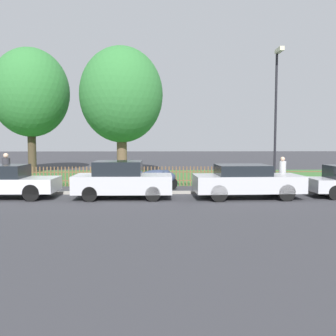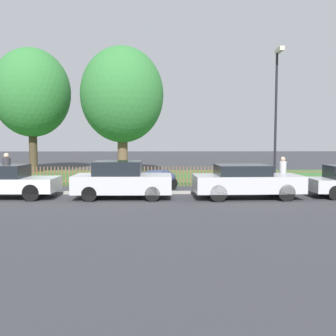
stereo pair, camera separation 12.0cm
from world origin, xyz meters
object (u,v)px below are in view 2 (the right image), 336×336
parked_car_navy_estate (122,180)px  street_lamp (277,105)px  pedestrian_near_fence (283,172)px  tree_nearest_kerb (32,93)px  pedestrian_by_lamp (7,170)px  parked_car_red_compact (246,181)px  covered_motorcycle (159,177)px  tree_behind_motorcycle (122,95)px  parked_car_black_saloon (5,181)px

parked_car_navy_estate → street_lamp: street_lamp is taller
pedestrian_near_fence → tree_nearest_kerb: bearing=52.0°
pedestrian_by_lamp → street_lamp: 13.00m
parked_car_navy_estate → tree_nearest_kerb: 15.01m
parked_car_red_compact → covered_motorcycle: parked_car_red_compact is taller
pedestrian_near_fence → street_lamp: bearing=127.8°
covered_motorcycle → tree_behind_motorcycle: (-2.44, 6.99, 4.77)m
pedestrian_by_lamp → parked_car_black_saloon: bearing=-109.7°
parked_car_navy_estate → covered_motorcycle: size_ratio=2.06×
tree_nearest_kerb → pedestrian_near_fence: tree_nearest_kerb is taller
parked_car_red_compact → parked_car_black_saloon: bearing=176.4°
covered_motorcycle → pedestrian_near_fence: pedestrian_near_fence is taller
parked_car_red_compact → covered_motorcycle: size_ratio=2.28×
pedestrian_by_lamp → parked_car_red_compact: bearing=-52.3°
parked_car_red_compact → tree_behind_motorcycle: (-6.10, 9.77, 4.64)m
covered_motorcycle → tree_nearest_kerb: size_ratio=0.22×
parked_car_red_compact → tree_nearest_kerb: (-12.83, 12.02, 5.04)m
parked_car_red_compact → tree_behind_motorcycle: tree_behind_motorcycle is taller
tree_behind_motorcycle → street_lamp: size_ratio=1.31×
pedestrian_by_lamp → covered_motorcycle: bearing=-37.0°
pedestrian_near_fence → street_lamp: (-0.51, -0.47, 3.11)m
pedestrian_near_fence → pedestrian_by_lamp: 13.14m
pedestrian_by_lamp → tree_nearest_kerb: bearing=61.9°
parked_car_red_compact → tree_nearest_kerb: bearing=134.7°
street_lamp → parked_car_red_compact: bearing=-135.0°
pedestrian_by_lamp → tree_behind_motorcycle: bearing=17.3°
tree_behind_motorcycle → pedestrian_near_fence: (8.36, -7.54, -4.46)m
tree_behind_motorcycle → parked_car_navy_estate: bearing=-84.6°
parked_car_black_saloon → tree_behind_motorcycle: bearing=67.8°
parked_car_red_compact → street_lamp: bearing=42.9°
pedestrian_near_fence → street_lamp: street_lamp is taller
parked_car_red_compact → pedestrian_near_fence: 3.18m
covered_motorcycle → tree_nearest_kerb: 14.00m
parked_car_black_saloon → pedestrian_by_lamp: (-0.79, 2.19, 0.31)m
covered_motorcycle → pedestrian_near_fence: bearing=0.2°
tree_behind_motorcycle → pedestrian_by_lamp: size_ratio=4.72×
tree_nearest_kerb → street_lamp: size_ratio=1.37×
parked_car_red_compact → pedestrian_by_lamp: size_ratio=2.47×
pedestrian_by_lamp → street_lamp: street_lamp is taller
parked_car_navy_estate → pedestrian_near_fence: pedestrian_near_fence is taller
parked_car_black_saloon → street_lamp: bearing=7.7°
parked_car_red_compact → street_lamp: size_ratio=0.69×
parked_car_navy_estate → parked_car_red_compact: parked_car_navy_estate is taller
covered_motorcycle → pedestrian_by_lamp: pedestrian_by_lamp is taller
covered_motorcycle → pedestrian_near_fence: size_ratio=1.20×
tree_behind_motorcycle → parked_car_black_saloon: bearing=-112.7°
parked_car_navy_estate → street_lamp: size_ratio=0.62×
parked_car_red_compact → covered_motorcycle: bearing=140.6°
tree_behind_motorcycle → covered_motorcycle: bearing=-70.8°
parked_car_black_saloon → tree_behind_motorcycle: 11.32m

